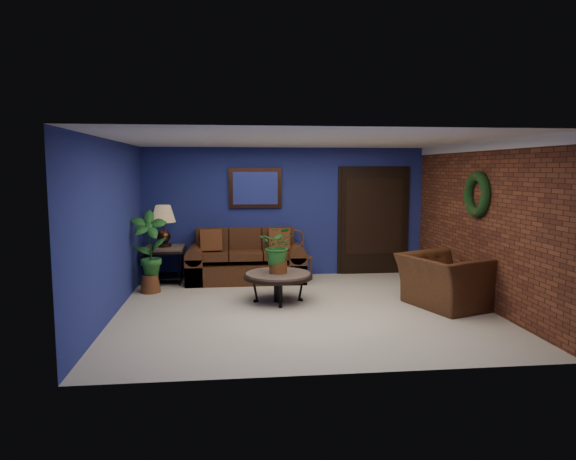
{
  "coord_description": "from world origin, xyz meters",
  "views": [
    {
      "loc": [
        -1.06,
        -7.45,
        2.09
      ],
      "look_at": [
        -0.18,
        0.55,
        1.13
      ],
      "focal_mm": 32.0,
      "sensor_mm": 36.0,
      "label": 1
    }
  ],
  "objects": [
    {
      "name": "armchair",
      "position": [
        2.15,
        -0.13,
        0.4
      ],
      "size": [
        1.41,
        1.51,
        0.79
      ],
      "primitive_type": "imported",
      "rotation": [
        0.0,
        0.0,
        1.91
      ],
      "color": "#4C2515",
      "rests_on": "ground"
    },
    {
      "name": "tall_plant",
      "position": [
        -2.45,
        1.3,
        0.75
      ],
      "size": [
        0.65,
        0.47,
        1.4
      ],
      "color": "brown",
      "rests_on": "ground"
    },
    {
      "name": "wall_back",
      "position": [
        0.0,
        2.5,
        1.25
      ],
      "size": [
        5.5,
        0.04,
        2.5
      ],
      "primitive_type": "cube",
      "color": "navy",
      "rests_on": "ground"
    },
    {
      "name": "wreath",
      "position": [
        2.69,
        0.05,
        1.7
      ],
      "size": [
        0.16,
        0.72,
        0.72
      ],
      "primitive_type": "torus",
      "rotation": [
        0.0,
        1.57,
        0.0
      ],
      "color": "black",
      "rests_on": "wall_right_brick"
    },
    {
      "name": "ceiling",
      "position": [
        0.0,
        0.0,
        2.5
      ],
      "size": [
        5.5,
        5.0,
        0.02
      ],
      "primitive_type": "cube",
      "color": "silver",
      "rests_on": "wall_back"
    },
    {
      "name": "wall_mirror",
      "position": [
        -0.6,
        2.46,
        1.72
      ],
      "size": [
        1.02,
        0.06,
        0.77
      ],
      "primitive_type": "cube",
      "color": "#3E2213",
      "rests_on": "wall_back"
    },
    {
      "name": "closet_door",
      "position": [
        1.75,
        2.47,
        1.05
      ],
      "size": [
        1.44,
        0.06,
        2.18
      ],
      "primitive_type": "cube",
      "color": "black",
      "rests_on": "wall_back"
    },
    {
      "name": "wall_left",
      "position": [
        -2.75,
        0.0,
        1.25
      ],
      "size": [
        0.04,
        5.0,
        2.5
      ],
      "primitive_type": "cube",
      "color": "navy",
      "rests_on": "ground"
    },
    {
      "name": "crown_molding",
      "position": [
        2.72,
        0.0,
        2.43
      ],
      "size": [
        0.03,
        5.0,
        0.14
      ],
      "primitive_type": "cube",
      "color": "white",
      "rests_on": "wall_right_brick"
    },
    {
      "name": "table_lamp",
      "position": [
        -2.3,
        2.05,
        1.15
      ],
      "size": [
        0.44,
        0.44,
        0.74
      ],
      "color": "#3E2213",
      "rests_on": "end_table"
    },
    {
      "name": "coffee_table",
      "position": [
        -0.34,
        0.45,
        0.4
      ],
      "size": [
        1.08,
        1.08,
        0.46
      ],
      "rotation": [
        0.0,
        0.0,
        -0.38
      ],
      "color": "#4A4641",
      "rests_on": "ground"
    },
    {
      "name": "wall_right_brick",
      "position": [
        2.75,
        0.0,
        1.25
      ],
      "size": [
        0.04,
        5.0,
        2.5
      ],
      "primitive_type": "cube",
      "color": "brown",
      "rests_on": "ground"
    },
    {
      "name": "floor",
      "position": [
        0.0,
        0.0,
        0.0
      ],
      "size": [
        5.5,
        5.5,
        0.0
      ],
      "primitive_type": "plane",
      "color": "beige",
      "rests_on": "ground"
    },
    {
      "name": "sofa",
      "position": [
        -0.81,
        2.08,
        0.32
      ],
      "size": [
        2.18,
        0.94,
        0.98
      ],
      "color": "#4C2515",
      "rests_on": "ground"
    },
    {
      "name": "floor_plant",
      "position": [
        2.35,
        0.61,
        0.41
      ],
      "size": [
        0.38,
        0.32,
        0.79
      ],
      "color": "brown",
      "rests_on": "ground"
    },
    {
      "name": "end_table",
      "position": [
        -2.3,
        2.05,
        0.52
      ],
      "size": [
        0.74,
        0.74,
        0.67
      ],
      "color": "#4A4641",
      "rests_on": "ground"
    },
    {
      "name": "coffee_plant",
      "position": [
        -0.34,
        0.45,
        0.87
      ],
      "size": [
        0.69,
        0.64,
        0.74
      ],
      "color": "brown",
      "rests_on": "coffee_table"
    },
    {
      "name": "side_chair",
      "position": [
        0.17,
        2.12,
        0.53
      ],
      "size": [
        0.49,
        0.49,
        0.93
      ],
      "rotation": [
        0.0,
        0.0,
        0.25
      ],
      "color": "brown",
      "rests_on": "ground"
    }
  ]
}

